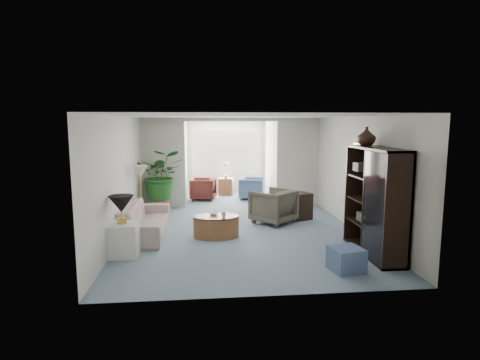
{
  "coord_description": "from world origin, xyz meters",
  "views": [
    {
      "loc": [
        -0.88,
        -8.15,
        2.38
      ],
      "look_at": [
        0.0,
        0.6,
        1.1
      ],
      "focal_mm": 29.88,
      "sensor_mm": 36.0,
      "label": 1
    }
  ],
  "objects": [
    {
      "name": "floor",
      "position": [
        0.0,
        0.0,
        0.0
      ],
      "size": [
        6.0,
        6.0,
        0.0
      ],
      "primitive_type": "plane",
      "color": "gray",
      "rests_on": "ground"
    },
    {
      "name": "coffee_cup",
      "position": [
        -0.42,
        -0.16,
        0.5
      ],
      "size": [
        0.13,
        0.13,
        0.1
      ],
      "primitive_type": "imported",
      "rotation": [
        0.0,
        0.0,
        -0.33
      ],
      "color": "beige",
      "rests_on": "coffee_table"
    },
    {
      "name": "plant_pot",
      "position": [
        -1.92,
        2.55,
        0.16
      ],
      "size": [
        0.4,
        0.4,
        0.32
      ],
      "primitive_type": "cylinder",
      "color": "#9F452E",
      "rests_on": "ground"
    },
    {
      "name": "back_header",
      "position": [
        0.0,
        3.0,
        2.45
      ],
      "size": [
        2.6,
        0.12,
        0.1
      ],
      "primitive_type": "cube",
      "color": "silver",
      "rests_on": "back_pier_left"
    },
    {
      "name": "shelf_clutter",
      "position": [
        2.18,
        -1.47,
        1.09
      ],
      "size": [
        0.3,
        1.2,
        1.06
      ],
      "color": "#302C25",
      "rests_on": "entertainment_cabinet"
    },
    {
      "name": "sunroom_chair_maroon",
      "position": [
        -0.8,
        4.04,
        0.34
      ],
      "size": [
        0.87,
        0.85,
        0.67
      ],
      "primitive_type": "imported",
      "rotation": [
        0.0,
        0.0,
        -1.77
      ],
      "color": "maroon",
      "rests_on": "ground"
    },
    {
      "name": "end_table",
      "position": [
        -2.28,
        -1.09,
        0.3
      ],
      "size": [
        0.55,
        0.55,
        0.6
      ],
      "primitive_type": "cube",
      "rotation": [
        0.0,
        0.0,
        -0.01
      ],
      "color": "white",
      "rests_on": "ground"
    },
    {
      "name": "sunroom_chair_blue",
      "position": [
        0.7,
        4.04,
        0.33
      ],
      "size": [
        0.86,
        0.85,
        0.67
      ],
      "primitive_type": "imported",
      "rotation": [
        0.0,
        0.0,
        1.37
      ],
      "color": "slate",
      "rests_on": "ground"
    },
    {
      "name": "floor_lamp",
      "position": [
        -2.26,
        1.16,
        1.25
      ],
      "size": [
        0.36,
        0.36,
        0.28
      ],
      "primitive_type": "cone",
      "color": "beige",
      "rests_on": "ground"
    },
    {
      "name": "house_plant",
      "position": [
        -1.92,
        2.55,
        0.99
      ],
      "size": [
        1.21,
        1.05,
        1.35
      ],
      "primitive_type": "imported",
      "color": "#22581E",
      "rests_on": "plant_pot"
    },
    {
      "name": "coffee_table",
      "position": [
        -0.57,
        -0.06,
        0.23
      ],
      "size": [
        1.21,
        1.21,
        0.45
      ],
      "primitive_type": "cylinder",
      "rotation": [
        0.0,
        0.0,
        -0.33
      ],
      "color": "brown",
      "rests_on": "ground"
    },
    {
      "name": "back_pier_left",
      "position": [
        -1.9,
        3.0,
        1.25
      ],
      "size": [
        1.2,
        0.12,
        2.5
      ],
      "primitive_type": "cube",
      "color": "silver",
      "rests_on": "ground"
    },
    {
      "name": "cabinet_urn",
      "position": [
        2.23,
        -0.92,
        2.11
      ],
      "size": [
        0.34,
        0.34,
        0.36
      ],
      "primitive_type": "imported",
      "color": "black",
      "rests_on": "entertainment_cabinet"
    },
    {
      "name": "side_table_dark",
      "position": [
        1.53,
        1.29,
        0.33
      ],
      "size": [
        0.67,
        0.61,
        0.65
      ],
      "primitive_type": "cube",
      "rotation": [
        0.0,
        0.0,
        0.39
      ],
      "color": "black",
      "rests_on": "ground"
    },
    {
      "name": "ottoman",
      "position": [
        1.44,
        -2.19,
        0.19
      ],
      "size": [
        0.56,
        0.56,
        0.38
      ],
      "primitive_type": "cube",
      "rotation": [
        0.0,
        0.0,
        0.19
      ],
      "color": "slate",
      "rests_on": "ground"
    },
    {
      "name": "window_blinds",
      "position": [
        0.0,
        5.15,
        1.4
      ],
      "size": [
        2.2,
        0.02,
        1.5
      ],
      "primitive_type": "cube",
      "color": "white"
    },
    {
      "name": "framed_picture",
      "position": [
        2.46,
        -0.1,
        1.7
      ],
      "size": [
        0.04,
        0.5,
        0.4
      ],
      "primitive_type": "cube",
      "color": "#BDB297"
    },
    {
      "name": "wingback_chair",
      "position": [
        0.83,
        0.99,
        0.4
      ],
      "size": [
        1.24,
        1.24,
        0.81
      ],
      "primitive_type": "imported",
      "rotation": [
        0.0,
        0.0,
        3.88
      ],
      "color": "#5A5447",
      "rests_on": "ground"
    },
    {
      "name": "sunroom_table",
      "position": [
        -0.05,
        4.79,
        0.28
      ],
      "size": [
        0.52,
        0.44,
        0.55
      ],
      "primitive_type": "cube",
      "rotation": [
        0.0,
        0.0,
        -0.2
      ],
      "color": "brown",
      "rests_on": "ground"
    },
    {
      "name": "coffee_bowl",
      "position": [
        -0.62,
        0.04,
        0.47
      ],
      "size": [
        0.25,
        0.25,
        0.05
      ],
      "primitive_type": "imported",
      "rotation": [
        0.0,
        0.0,
        -0.33
      ],
      "color": "white",
      "rests_on": "coffee_table"
    },
    {
      "name": "table_lamp",
      "position": [
        -2.28,
        -1.09,
        0.95
      ],
      "size": [
        0.44,
        0.44,
        0.3
      ],
      "primitive_type": "cone",
      "color": "black",
      "rests_on": "end_table"
    },
    {
      "name": "window_pane",
      "position": [
        0.0,
        5.18,
        1.4
      ],
      "size": [
        2.2,
        0.02,
        1.5
      ],
      "primitive_type": "cube",
      "color": "white"
    },
    {
      "name": "back_pier_right",
      "position": [
        1.9,
        3.0,
        1.25
      ],
      "size": [
        1.2,
        0.12,
        2.5
      ],
      "primitive_type": "cube",
      "color": "silver",
      "rests_on": "ground"
    },
    {
      "name": "sofa",
      "position": [
        -2.08,
        0.26,
        0.33
      ],
      "size": [
        0.9,
        2.26,
        0.66
      ],
      "primitive_type": "imported",
      "rotation": [
        0.0,
        0.0,
        1.56
      ],
      "color": "beige",
      "rests_on": "ground"
    },
    {
      "name": "sunroom_floor",
      "position": [
        0.0,
        4.1,
        0.0
      ],
      "size": [
        2.6,
        2.6,
        0.0
      ],
      "primitive_type": "plane",
      "color": "gray",
      "rests_on": "ground"
    },
    {
      "name": "entertainment_cabinet",
      "position": [
        2.23,
        -1.42,
        0.97
      ],
      "size": [
        0.46,
        1.74,
        1.94
      ],
      "primitive_type": "cube",
      "color": "black",
      "rests_on": "ground"
    }
  ]
}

